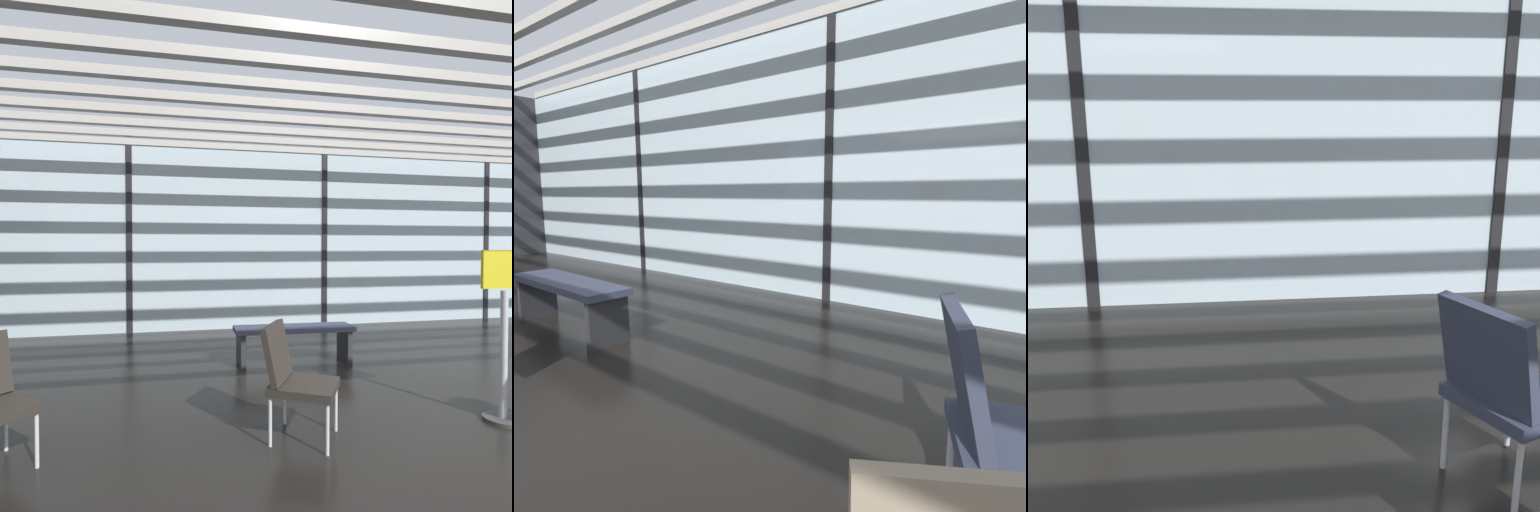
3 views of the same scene
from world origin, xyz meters
TOP-DOWN VIEW (x-y plane):
  - glass_curtain_wall at (0.00, 5.20)m, footprint 14.00×0.08m
  - window_mullion_0 at (-3.50, 5.20)m, footprint 0.10×0.12m
  - window_mullion_1 at (0.00, 5.20)m, footprint 0.10×0.12m
  - window_mullion_2 at (3.50, 5.20)m, footprint 0.10×0.12m
  - ceiling_slats at (0.00, 1.90)m, footprint 13.72×6.72m
  - parked_airplane at (-0.83, 10.94)m, footprint 12.59×4.37m
  - lounge_chair_1 at (-1.98, 0.76)m, footprint 0.70×0.68m
  - waiting_bench at (-1.35, 2.75)m, footprint 1.51×0.46m
  - info_sign at (-0.16, 0.67)m, footprint 0.44×0.32m

SIDE VIEW (x-z plane):
  - waiting_bench at x=-1.35m, z-range 0.13..0.60m
  - lounge_chair_1 at x=-1.98m, z-range 0.06..0.93m
  - info_sign at x=-0.16m, z-range -0.04..1.40m
  - glass_curtain_wall at x=0.00m, z-range 0.00..3.18m
  - window_mullion_0 at x=-3.50m, z-range 0.00..3.18m
  - window_mullion_1 at x=0.00m, z-range 0.00..3.18m
  - window_mullion_2 at x=3.50m, z-range 0.00..3.18m
  - parked_airplane at x=-0.83m, z-range 0.00..4.37m
  - ceiling_slats at x=0.00m, z-range 3.18..3.28m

